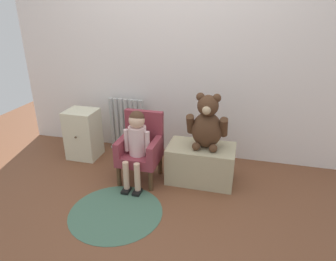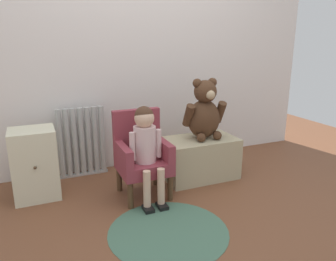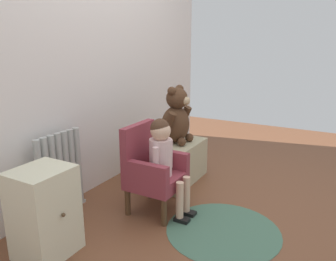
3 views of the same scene
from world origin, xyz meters
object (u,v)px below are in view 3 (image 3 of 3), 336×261
Objects in this scene: radiator at (61,174)px; large_teddy_bear at (176,118)px; low_bench at (175,162)px; floor_rug at (223,230)px; child_figure at (164,153)px; small_dresser at (44,212)px; child_armchair at (151,169)px.

radiator is 1.14m from large_teddy_bear.
low_bench is 0.95m from floor_rug.
large_teddy_bear is (0.04, 0.01, 0.42)m from low_bench.
floor_rug is (-0.02, -0.49, -0.48)m from child_figure.
small_dresser is 1.05× the size of large_teddy_bear.
child_figure is (0.38, -0.67, 0.17)m from radiator.
floor_rug is (0.35, -1.17, -0.31)m from radiator.
large_teddy_bear is at bearing 10.35° from child_armchair.
child_armchair is at bearing 87.63° from floor_rug.
large_teddy_bear is at bearing -24.25° from radiator.
large_teddy_bear is at bearing 12.77° from low_bench.
small_dresser is at bearing 131.31° from floor_rug.
low_bench is at bearing 20.10° from child_figure.
large_teddy_bear is at bearing -6.29° from small_dresser.
child_armchair is 0.69m from large_teddy_bear.
child_figure is at bearing 87.11° from floor_rug.
small_dresser is 0.70× the size of floor_rug.
low_bench is (0.58, 0.21, -0.30)m from child_figure.
small_dresser is 0.84m from child_armchair.
child_figure is at bearing -90.00° from child_armchair.
low_bench is 0.81× the size of floor_rug.
child_armchair is 0.92× the size of child_figure.
low_bench is at bearing -6.85° from small_dresser.
floor_rug is at bearing -48.69° from small_dresser.
large_teddy_bear is at bearing 19.65° from child_figure.
child_figure is 0.67m from large_teddy_bear.
child_figure is 0.69m from floor_rug.
child_figure is at bearing -25.61° from small_dresser.
small_dresser is at bearing -144.24° from radiator.
child_figure is 0.69m from low_bench.
large_teddy_bear reaches higher than small_dresser.
large_teddy_bear reaches higher than child_armchair.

